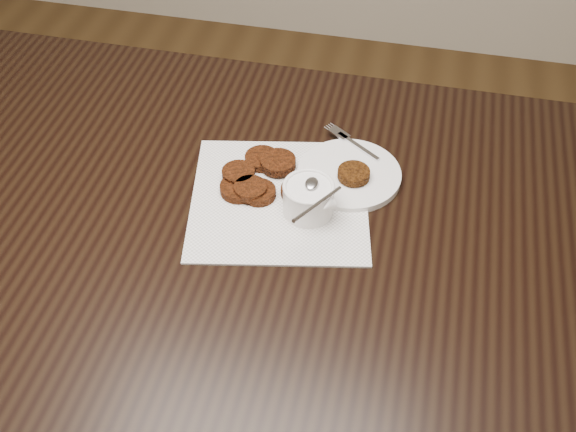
# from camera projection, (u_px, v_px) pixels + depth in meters

# --- Properties ---
(table) EXTENTS (1.52, 0.98, 0.75)m
(table) POSITION_uv_depth(u_px,v_px,m) (189.00, 343.00, 1.44)
(table) COLOR black
(table) RESTS_ON floor
(napkin) EXTENTS (0.36, 0.36, 0.00)m
(napkin) POSITION_uv_depth(u_px,v_px,m) (279.00, 199.00, 1.20)
(napkin) COLOR white
(napkin) RESTS_ON table
(sauce_ramekin) EXTENTS (0.14, 0.14, 0.12)m
(sauce_ramekin) POSITION_uv_depth(u_px,v_px,m) (309.00, 185.00, 1.13)
(sauce_ramekin) COLOR white
(sauce_ramekin) RESTS_ON napkin
(patty_cluster) EXTENTS (0.26, 0.26, 0.02)m
(patty_cluster) POSITION_uv_depth(u_px,v_px,m) (257.00, 181.00, 1.21)
(patty_cluster) COLOR #60250C
(patty_cluster) RESTS_ON napkin
(plate_with_patty) EXTENTS (0.26, 0.26, 0.03)m
(plate_with_patty) POSITION_uv_depth(u_px,v_px,m) (349.00, 172.00, 1.23)
(plate_with_patty) COLOR white
(plate_with_patty) RESTS_ON table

